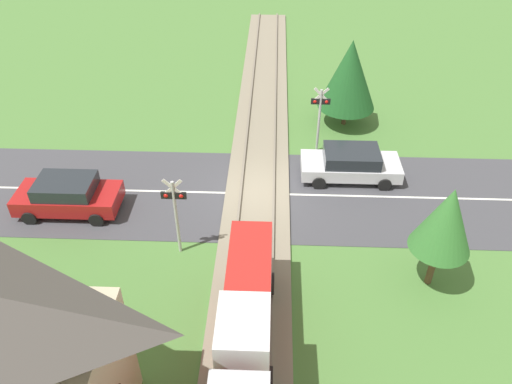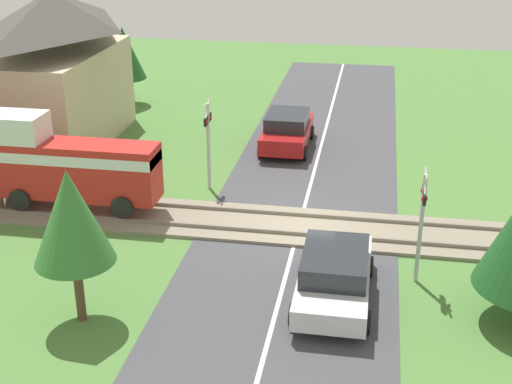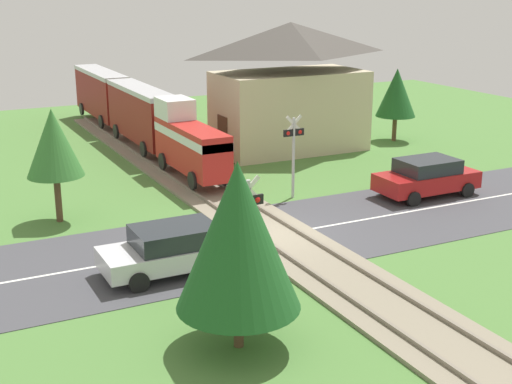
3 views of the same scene
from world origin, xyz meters
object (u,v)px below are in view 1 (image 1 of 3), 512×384
car_near_crossing (351,163)px  crossing_signal_west_approach (320,112)px  crossing_signal_east_approach (175,207)px  car_far_side (68,195)px

car_near_crossing → crossing_signal_west_approach: size_ratio=1.31×
car_near_crossing → crossing_signal_east_approach: crossing_signal_east_approach is taller
car_near_crossing → crossing_signal_west_approach: bearing=-58.8°
car_near_crossing → car_far_side: 12.28m
crossing_signal_west_approach → car_near_crossing: bearing=121.2°
crossing_signal_west_approach → crossing_signal_east_approach: size_ratio=1.00×
car_near_crossing → crossing_signal_east_approach: size_ratio=1.31×
car_near_crossing → car_far_side: size_ratio=1.05×
crossing_signal_west_approach → crossing_signal_east_approach: same height
car_near_crossing → crossing_signal_east_approach: (6.96, 5.12, 1.39)m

